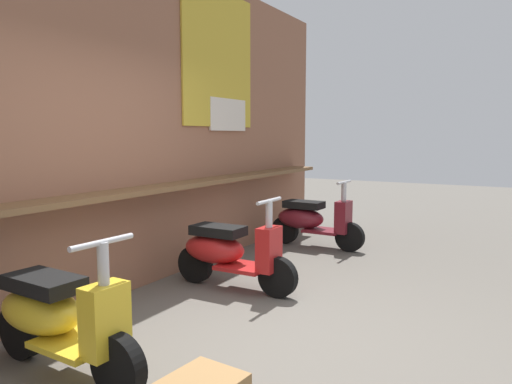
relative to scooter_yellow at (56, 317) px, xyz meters
The scene contains 5 objects.
ground_plane 1.55m from the scooter_yellow, 46.09° to the right, with size 27.19×27.19×0.00m, color #605B54.
market_stall_facade 1.95m from the scooter_yellow, 41.74° to the left, with size 9.71×0.61×3.50m.
scooter_yellow is the anchor object (origin of this frame).
scooter_red 2.09m from the scooter_yellow, ahead, with size 0.46×1.40×0.97m.
scooter_maroon 4.28m from the scooter_yellow, ahead, with size 0.46×1.40×0.97m.
Camera 1 is at (-3.08, -1.59, 1.58)m, focal length 34.10 mm.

